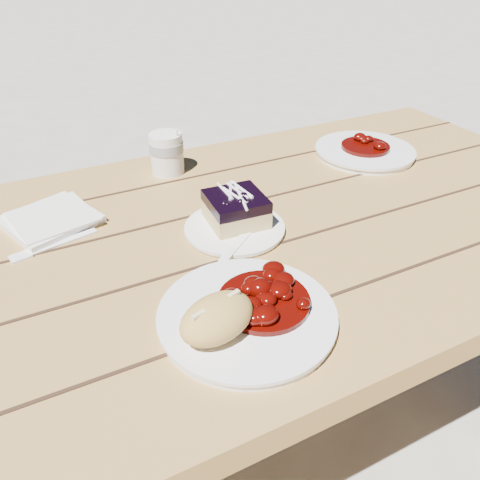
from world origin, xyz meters
name	(u,v)px	position (x,y,z in m)	size (l,w,h in m)	color
picnic_table	(148,323)	(0.00, 0.00, 0.59)	(2.00, 1.55, 0.75)	olive
main_plate	(247,316)	(0.09, -0.23, 0.76)	(0.25, 0.25, 0.02)	white
goulash_stew	(264,293)	(0.12, -0.22, 0.79)	(0.14, 0.14, 0.04)	#460602
bread_roll	(217,318)	(0.04, -0.25, 0.79)	(0.11, 0.07, 0.06)	tan
dessert_plate	(235,229)	(0.18, -0.01, 0.76)	(0.18, 0.18, 0.01)	white
blueberry_cake	(236,209)	(0.19, 0.01, 0.79)	(0.11, 0.11, 0.06)	tan
fork_dessert	(238,243)	(0.16, -0.06, 0.76)	(0.03, 0.16, 0.01)	white
coffee_cup	(167,153)	(0.16, 0.29, 0.80)	(0.07, 0.07, 0.09)	white
napkin_stack	(50,220)	(-0.12, 0.18, 0.76)	(0.15, 0.15, 0.01)	white
fork_table	(63,242)	(-0.11, 0.10, 0.75)	(0.03, 0.16, 0.01)	white
second_plate	(365,152)	(0.63, 0.17, 0.76)	(0.24, 0.24, 0.02)	white
second_stew	(366,141)	(0.63, 0.17, 0.79)	(0.12, 0.12, 0.04)	#460602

